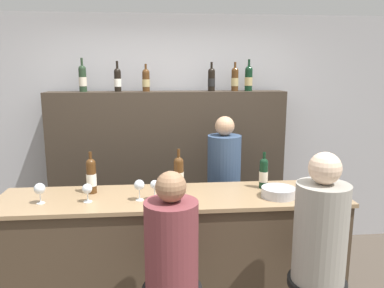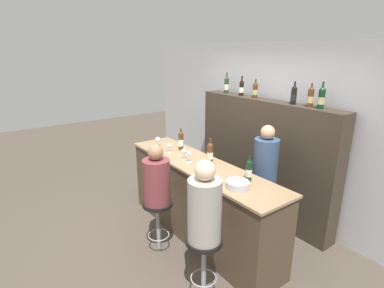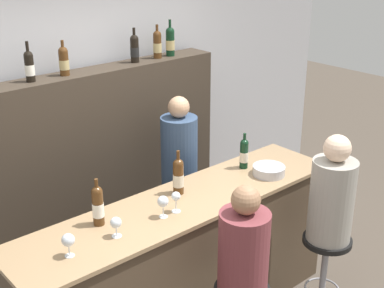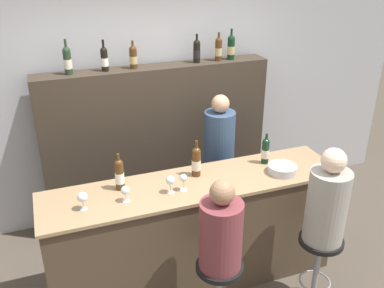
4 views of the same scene
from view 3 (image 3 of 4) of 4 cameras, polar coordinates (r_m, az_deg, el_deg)
name	(u,v)px [view 3 (image 3 of 4)]	position (r m, az deg, el deg)	size (l,w,h in m)	color
wall_back	(80,121)	(4.83, -11.90, 2.46)	(6.40, 0.05, 2.60)	#B2B2B7
bar_counter	(184,264)	(4.11, -0.85, -12.70)	(2.65, 0.62, 1.07)	#473828
back_bar_cabinet	(96,170)	(4.79, -10.18, -2.76)	(2.48, 0.28, 1.79)	#382D23
wine_bottle_counter_0	(98,205)	(3.54, -10.01, -6.45)	(0.08, 0.08, 0.33)	#4C2D14
wine_bottle_counter_1	(178,176)	(3.88, -1.47, -3.42)	(0.08, 0.08, 0.34)	#4C2D14
wine_bottle_counter_2	(244,153)	(4.32, 5.57, -0.99)	(0.07, 0.07, 0.30)	black
wine_bottle_backbar_1	(29,66)	(4.25, -16.96, 7.98)	(0.07, 0.07, 0.31)	black
wine_bottle_backbar_2	(64,61)	(4.37, -13.52, 8.63)	(0.08, 0.08, 0.28)	#4C2D14
wine_bottle_backbar_3	(135,48)	(4.71, -6.15, 10.12)	(0.08, 0.08, 0.30)	black
wine_bottle_backbar_4	(157,44)	(4.86, -3.72, 10.58)	(0.08, 0.08, 0.30)	#4C2D14
wine_bottle_backbar_5	(170,41)	(4.94, -2.35, 10.90)	(0.08, 0.08, 0.33)	black
wine_glass_0	(68,240)	(3.27, -13.07, -9.99)	(0.08, 0.08, 0.15)	silver
wine_glass_1	(116,223)	(3.41, -8.12, -8.36)	(0.07, 0.07, 0.14)	silver
wine_glass_2	(163,202)	(3.59, -3.11, -6.19)	(0.08, 0.08, 0.16)	silver
wine_glass_3	(176,197)	(3.65, -1.73, -5.70)	(0.06, 0.06, 0.15)	silver
metal_bowl	(269,170)	(4.26, 8.20, -2.80)	(0.26, 0.26, 0.07)	#B7B7BC
guest_seated_left	(244,247)	(3.45, 5.55, -10.90)	(0.33, 0.33, 0.74)	brown
bar_stool_right	(326,255)	(4.33, 14.06, -11.42)	(0.37, 0.37, 0.69)	gray
guest_seated_right	(332,196)	(4.07, 14.72, -5.35)	(0.33, 0.33, 0.84)	gray
bartender	(180,189)	(4.74, -1.34, -4.85)	(0.32, 0.32, 1.59)	#334766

